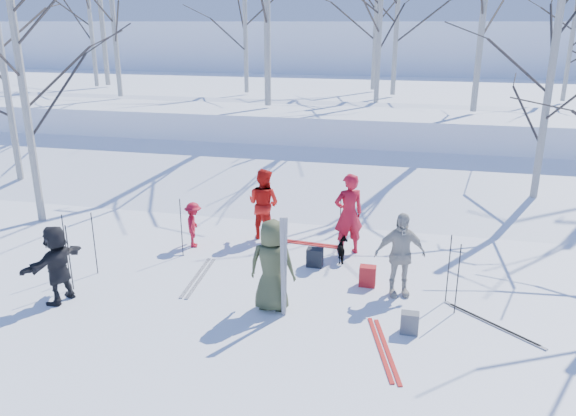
% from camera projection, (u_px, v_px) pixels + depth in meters
% --- Properties ---
extents(ground, '(120.00, 120.00, 0.00)m').
position_uv_depth(ground, '(270.00, 296.00, 10.73)').
color(ground, white).
rests_on(ground, ground).
extents(snow_ramp, '(70.00, 9.49, 4.12)m').
position_uv_depth(snow_ramp, '(329.00, 188.00, 17.15)').
color(snow_ramp, white).
rests_on(snow_ramp, ground).
extents(snow_plateau, '(70.00, 18.00, 2.20)m').
position_uv_depth(snow_plateau, '(363.00, 112.00, 26.13)').
color(snow_plateau, white).
rests_on(snow_plateau, ground).
extents(far_hill, '(90.00, 30.00, 6.00)m').
position_uv_depth(far_hill, '(390.00, 61.00, 45.22)').
color(far_hill, white).
rests_on(far_hill, ground).
extents(skier_olive_center, '(0.84, 0.55, 1.71)m').
position_uv_depth(skier_olive_center, '(272.00, 266.00, 10.02)').
color(skier_olive_center, '#40472A').
rests_on(skier_olive_center, ground).
extents(skier_red_north, '(0.81, 0.71, 1.86)m').
position_uv_depth(skier_red_north, '(349.00, 214.00, 12.46)').
color(skier_red_north, '#B01022').
rests_on(skier_red_north, ground).
extents(skier_redor_behind, '(1.00, 0.89, 1.72)m').
position_uv_depth(skier_redor_behind, '(264.00, 204.00, 13.40)').
color(skier_redor_behind, red).
rests_on(skier_redor_behind, ground).
extents(skier_red_seated, '(0.59, 0.78, 1.07)m').
position_uv_depth(skier_red_seated, '(194.00, 225.00, 12.96)').
color(skier_red_seated, '#B01022').
rests_on(skier_red_seated, ground).
extents(skier_cream_east, '(1.05, 0.67, 1.66)m').
position_uv_depth(skier_cream_east, '(400.00, 255.00, 10.56)').
color(skier_cream_east, beige).
rests_on(skier_cream_east, ground).
extents(skier_grey_west, '(0.73, 1.45, 1.50)m').
position_uv_depth(skier_grey_west, '(57.00, 264.00, 10.34)').
color(skier_grey_west, black).
rests_on(skier_grey_west, ground).
extents(dog, '(0.41, 0.64, 0.50)m').
position_uv_depth(dog, '(343.00, 251.00, 12.24)').
color(dog, black).
rests_on(dog, ground).
extents(upright_ski_left, '(0.07, 0.16, 1.90)m').
position_uv_depth(upright_ski_left, '(283.00, 268.00, 9.69)').
color(upright_ski_left, silver).
rests_on(upright_ski_left, ground).
extents(upright_ski_right, '(0.15, 0.23, 1.89)m').
position_uv_depth(upright_ski_right, '(285.00, 267.00, 9.73)').
color(upright_ski_right, silver).
rests_on(upright_ski_right, ground).
extents(ski_pair_a, '(2.07, 2.10, 0.02)m').
position_uv_depth(ski_pair_a, '(492.00, 324.00, 9.73)').
color(ski_pair_a, silver).
rests_on(ski_pair_a, ground).
extents(ski_pair_b, '(1.16, 2.00, 0.02)m').
position_uv_depth(ski_pair_b, '(384.00, 349.00, 8.99)').
color(ski_pair_b, red).
rests_on(ski_pair_b, ground).
extents(ski_pair_c, '(0.53, 1.94, 0.02)m').
position_uv_depth(ski_pair_c, '(304.00, 243.00, 13.30)').
color(ski_pair_c, red).
rests_on(ski_pair_c, ground).
extents(ski_pair_d, '(0.47, 1.93, 0.02)m').
position_uv_depth(ski_pair_d, '(198.00, 277.00, 11.51)').
color(ski_pair_d, silver).
rests_on(ski_pair_d, ground).
extents(ski_pole_a, '(0.02, 0.02, 1.34)m').
position_uv_depth(ski_pole_a, '(449.00, 269.00, 10.33)').
color(ski_pole_a, black).
rests_on(ski_pole_a, ground).
extents(ski_pole_b, '(0.02, 0.02, 1.34)m').
position_uv_depth(ski_pole_b, '(458.00, 279.00, 9.91)').
color(ski_pole_b, black).
rests_on(ski_pole_b, ground).
extents(ski_pole_c, '(0.02, 0.02, 1.34)m').
position_uv_depth(ski_pole_c, '(340.00, 223.00, 12.70)').
color(ski_pole_c, black).
rests_on(ski_pole_c, ground).
extents(ski_pole_d, '(0.02, 0.02, 1.34)m').
position_uv_depth(ski_pole_d, '(94.00, 243.00, 11.51)').
color(ski_pole_d, black).
rests_on(ski_pole_d, ground).
extents(ski_pole_e, '(0.02, 0.02, 1.34)m').
position_uv_depth(ski_pole_e, '(69.00, 258.00, 10.81)').
color(ski_pole_e, black).
rests_on(ski_pole_e, ground).
extents(ski_pole_f, '(0.02, 0.02, 1.34)m').
position_uv_depth(ski_pole_f, '(181.00, 228.00, 12.39)').
color(ski_pole_f, black).
rests_on(ski_pole_f, ground).
extents(ski_pole_g, '(0.02, 0.02, 1.34)m').
position_uv_depth(ski_pole_g, '(66.00, 246.00, 11.39)').
color(ski_pole_g, black).
rests_on(ski_pole_g, ground).
extents(backpack_red, '(0.32, 0.22, 0.42)m').
position_uv_depth(backpack_red, '(368.00, 276.00, 11.11)').
color(backpack_red, '#B01B1E').
rests_on(backpack_red, ground).
extents(backpack_grey, '(0.30, 0.20, 0.38)m').
position_uv_depth(backpack_grey, '(410.00, 323.00, 9.42)').
color(backpack_grey, '#55585D').
rests_on(backpack_grey, ground).
extents(backpack_dark, '(0.34, 0.24, 0.40)m').
position_uv_depth(backpack_dark, '(315.00, 257.00, 12.00)').
color(backpack_dark, black).
rests_on(backpack_dark, ground).
extents(birch_plateau_a, '(4.68, 4.68, 5.83)m').
position_uv_depth(birch_plateau_a, '(113.00, 18.00, 21.19)').
color(birch_plateau_a, silver).
rests_on(birch_plateau_a, snow_plateau).
extents(birch_plateau_b, '(3.29, 3.29, 3.84)m').
position_uv_depth(birch_plateau_b, '(571.00, 47.00, 20.21)').
color(birch_plateau_b, silver).
rests_on(birch_plateau_b, snow_plateau).
extents(birch_plateau_c, '(3.94, 3.94, 4.77)m').
position_uv_depth(birch_plateau_c, '(245.00, 32.00, 22.58)').
color(birch_plateau_c, silver).
rests_on(birch_plateau_c, snow_plateau).
extents(birch_plateau_d, '(4.63, 4.63, 5.76)m').
position_uv_depth(birch_plateau_d, '(397.00, 19.00, 21.70)').
color(birch_plateau_d, silver).
rests_on(birch_plateau_d, snow_plateau).
extents(birch_plateau_e, '(4.47, 4.47, 5.53)m').
position_uv_depth(birch_plateau_e, '(90.00, 22.00, 24.66)').
color(birch_plateau_e, silver).
rests_on(birch_plateau_e, snow_plateau).
extents(birch_plateau_i, '(5.16, 5.16, 6.52)m').
position_uv_depth(birch_plateau_i, '(484.00, 6.00, 17.39)').
color(birch_plateau_i, silver).
rests_on(birch_plateau_i, snow_plateau).
extents(birch_plateau_k, '(4.71, 4.71, 5.87)m').
position_uv_depth(birch_plateau_k, '(376.00, 18.00, 23.38)').
color(birch_plateau_k, silver).
rests_on(birch_plateau_k, snow_plateau).
extents(birch_plateau_l, '(4.19, 4.19, 5.13)m').
position_uv_depth(birch_plateau_l, '(380.00, 29.00, 19.60)').
color(birch_plateau_l, silver).
rests_on(birch_plateau_l, snow_plateau).
extents(birch_edge_a, '(4.98, 4.98, 6.26)m').
position_uv_depth(birch_edge_a, '(25.00, 101.00, 13.86)').
color(birch_edge_a, silver).
rests_on(birch_edge_a, ground).
extents(birch_edge_d, '(5.17, 5.17, 6.53)m').
position_uv_depth(birch_edge_d, '(6.00, 83.00, 16.55)').
color(birch_edge_d, silver).
rests_on(birch_edge_d, ground).
extents(birch_edge_e, '(4.50, 4.50, 5.57)m').
position_uv_depth(birch_edge_e, '(545.00, 113.00, 14.20)').
color(birch_edge_e, silver).
rests_on(birch_edge_e, ground).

